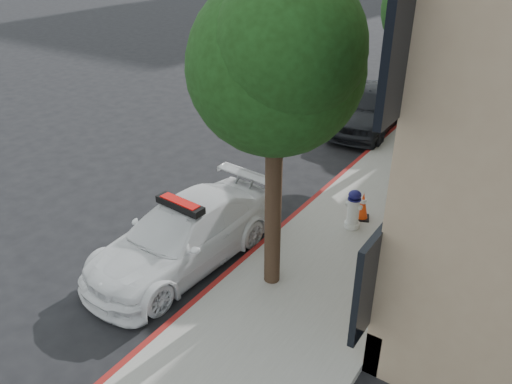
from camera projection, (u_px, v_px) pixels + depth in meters
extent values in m
plane|color=black|center=(216.00, 202.00, 12.57)|extent=(120.00, 120.00, 0.00)
cube|color=gray|center=(463.00, 114.00, 18.11)|extent=(3.20, 50.00, 0.15)
cube|color=maroon|center=(421.00, 107.00, 18.86)|extent=(0.12, 50.00, 0.15)
cylinder|color=black|center=(273.00, 205.00, 8.84)|extent=(0.30, 0.30, 3.30)
sphere|color=#153310|center=(276.00, 67.00, 7.67)|extent=(2.80, 2.80, 2.80)
sphere|color=#153310|center=(289.00, 47.00, 7.07)|extent=(2.24, 2.24, 2.24)
sphere|color=#153310|center=(267.00, 78.00, 8.20)|extent=(2.10, 2.10, 2.10)
cylinder|color=black|center=(416.00, 94.00, 14.72)|extent=(0.30, 0.30, 3.19)
sphere|color=#153310|center=(429.00, 9.00, 13.58)|extent=(2.60, 2.60, 2.60)
sphere|color=#153310|center=(418.00, 18.00, 14.12)|extent=(1.95, 1.95, 1.95)
cylinder|color=black|center=(478.00, 43.00, 20.53)|extent=(0.30, 0.30, 3.41)
imported|color=white|center=(183.00, 235.00, 10.07)|extent=(2.14, 4.60, 1.30)
cube|color=black|center=(180.00, 205.00, 9.73)|extent=(1.12, 0.36, 0.14)
cube|color=#A50A07|center=(180.00, 202.00, 9.70)|extent=(0.91, 0.28, 0.06)
imported|color=black|center=(370.00, 107.00, 16.68)|extent=(2.19, 4.65, 1.54)
imported|color=#151B34|center=(456.00, 49.00, 24.92)|extent=(1.50, 4.00, 1.30)
cylinder|color=silver|center=(352.00, 224.00, 11.26)|extent=(0.35, 0.35, 0.11)
cylinder|color=silver|center=(353.00, 211.00, 11.09)|extent=(0.26, 0.26, 0.61)
ellipsoid|color=#141252|center=(355.00, 195.00, 10.89)|extent=(0.29, 0.29, 0.20)
cylinder|color=silver|center=(354.00, 205.00, 11.02)|extent=(0.38, 0.13, 0.11)
cylinder|color=silver|center=(354.00, 205.00, 11.02)|extent=(0.12, 0.20, 0.11)
cube|color=black|center=(361.00, 217.00, 11.60)|extent=(0.46, 0.46, 0.03)
cone|color=#FF400D|center=(363.00, 205.00, 11.44)|extent=(0.27, 0.27, 0.64)
cylinder|color=white|center=(363.00, 201.00, 11.39)|extent=(0.15, 0.15, 0.10)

